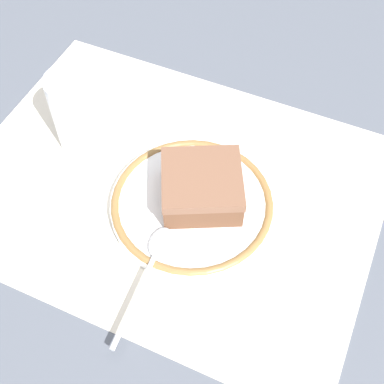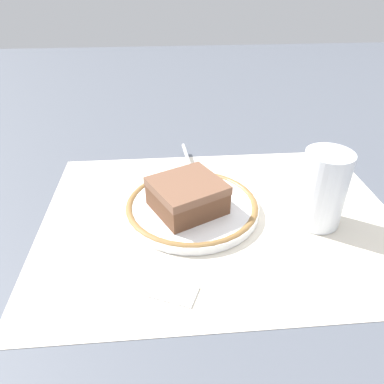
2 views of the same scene
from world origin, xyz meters
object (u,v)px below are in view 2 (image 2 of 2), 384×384
object	(u,v)px
plate	(192,206)
sugar_packet	(174,290)
spoon	(192,172)
cup	(322,193)
cake_slice	(187,195)

from	to	relation	value
plate	sugar_packet	bearing A→B (deg)	77.54
spoon	cup	distance (m)	0.20
cake_slice	cup	world-z (taller)	cup
cake_slice	plate	bearing A→B (deg)	-126.26
cake_slice	cup	xyz separation A→B (m)	(-0.18, 0.03, 0.01)
spoon	sugar_packet	distance (m)	0.24
plate	cup	world-z (taller)	cup
cake_slice	spoon	world-z (taller)	cake_slice
spoon	sugar_packet	xyz separation A→B (m)	(0.04, 0.23, -0.01)
cake_slice	cup	bearing A→B (deg)	170.87
spoon	cup	bearing A→B (deg)	142.41
cake_slice	spoon	bearing A→B (deg)	-98.78
cup	sugar_packet	distance (m)	0.23
plate	cake_slice	size ratio (longest dim) A/B	1.61
sugar_packet	cup	bearing A→B (deg)	-151.21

